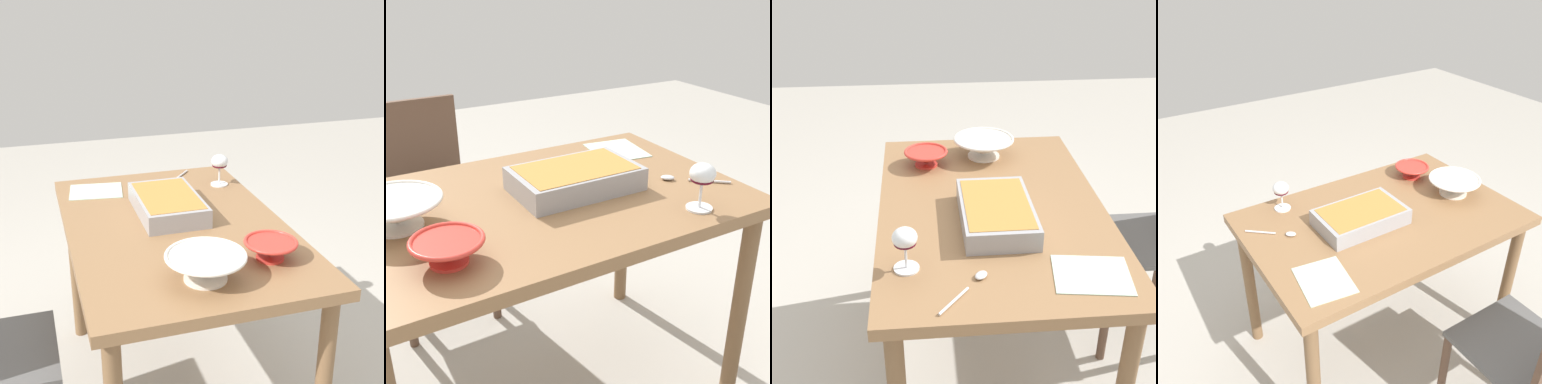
# 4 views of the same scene
# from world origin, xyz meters

# --- Properties ---
(ground_plane) EXTENTS (8.00, 8.00, 0.00)m
(ground_plane) POSITION_xyz_m (0.00, 0.00, 0.00)
(ground_plane) COLOR #B2ADA3
(dining_table) EXTENTS (1.21, 0.79, 0.77)m
(dining_table) POSITION_xyz_m (0.00, 0.00, 0.68)
(dining_table) COLOR olive
(dining_table) RESTS_ON ground_plane
(wine_glass) EXTENTS (0.08, 0.08, 0.14)m
(wine_glass) POSITION_xyz_m (-0.35, 0.30, 0.87)
(wine_glass) COLOR white
(wine_glass) RESTS_ON dining_table
(casserole_dish) EXTENTS (0.38, 0.23, 0.07)m
(casserole_dish) POSITION_xyz_m (-0.12, -0.00, 0.81)
(casserole_dish) COLOR #99999E
(casserole_dish) RESTS_ON dining_table
(mixing_bowl) EXTENTS (0.18, 0.18, 0.07)m
(mixing_bowl) POSITION_xyz_m (0.35, 0.22, 0.81)
(mixing_bowl) COLOR red
(mixing_bowl) RESTS_ON dining_table
(small_bowl) EXTENTS (0.25, 0.25, 0.09)m
(small_bowl) POSITION_xyz_m (0.41, -0.02, 0.82)
(small_bowl) COLOR white
(small_bowl) RESTS_ON dining_table
(serving_spoon) EXTENTS (0.18, 0.16, 0.01)m
(serving_spoon) POSITION_xyz_m (-0.44, 0.11, 0.78)
(serving_spoon) COLOR silver
(serving_spoon) RESTS_ON dining_table
(napkin) EXTENTS (0.21, 0.24, 0.00)m
(napkin) POSITION_xyz_m (-0.43, -0.23, 0.77)
(napkin) COLOR #B2CCB7
(napkin) RESTS_ON dining_table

